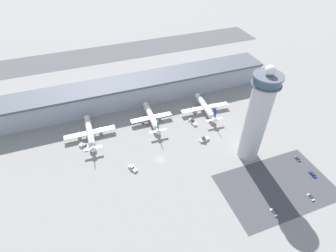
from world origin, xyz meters
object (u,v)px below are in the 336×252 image
(airplane_gate_bravo, at_px, (152,117))
(service_truck_baggage, at_px, (133,168))
(service_truck_catering, at_px, (193,122))
(car_blue_compact, at_px, (311,197))
(service_truck_water, at_px, (204,139))
(airplane_gate_charlie, at_px, (205,107))
(control_tower, at_px, (257,117))
(service_truck_fuel, at_px, (84,146))
(airplane_gate_alpha, at_px, (90,133))
(car_yellow_taxi, at_px, (313,174))
(car_red_hatchback, at_px, (274,212))
(car_maroon_suv, at_px, (297,159))

(airplane_gate_bravo, xyz_separation_m, service_truck_baggage, (-24.57, -39.37, -3.44))
(service_truck_catering, xyz_separation_m, car_blue_compact, (34.58, -81.65, -0.44))
(service_truck_baggage, relative_size, service_truck_water, 0.96)
(airplane_gate_charlie, xyz_separation_m, service_truck_catering, (-14.62, -9.06, -3.41))
(control_tower, height_order, service_truck_baggage, control_tower)
(airplane_gate_bravo, distance_m, service_truck_fuel, 51.34)
(control_tower, relative_size, car_blue_compact, 14.46)
(airplane_gate_charlie, bearing_deg, service_truck_catering, -148.22)
(airplane_gate_alpha, bearing_deg, service_truck_water, -22.73)
(car_yellow_taxi, bearing_deg, service_truck_fuel, 150.57)
(service_truck_water, bearing_deg, car_red_hatchback, -81.05)
(car_red_hatchback, bearing_deg, service_truck_baggage, 138.68)
(airplane_gate_bravo, relative_size, service_truck_fuel, 4.81)
(airplane_gate_alpha, xyz_separation_m, service_truck_fuel, (-5.47, -8.67, -3.18))
(service_truck_water, relative_size, car_blue_compact, 1.66)
(control_tower, distance_m, car_blue_compact, 52.58)
(airplane_gate_alpha, relative_size, service_truck_baggage, 5.00)
(airplane_gate_charlie, relative_size, service_truck_baggage, 5.56)
(service_truck_catering, height_order, service_truck_fuel, service_truck_fuel)
(airplane_gate_bravo, xyz_separation_m, airplane_gate_charlie, (42.74, -2.61, 0.09))
(car_blue_compact, bearing_deg, car_yellow_taxi, 43.71)
(airplane_gate_alpha, bearing_deg, car_red_hatchback, -48.39)
(airplane_gate_alpha, bearing_deg, airplane_gate_charlie, -0.88)
(service_truck_catering, height_order, service_truck_water, service_truck_water)
(airplane_gate_charlie, xyz_separation_m, car_yellow_taxi, (32.89, -78.35, -3.86))
(service_truck_catering, relative_size, car_red_hatchback, 1.88)
(airplane_gate_alpha, height_order, service_truck_baggage, airplane_gate_alpha)
(airplane_gate_charlie, height_order, service_truck_catering, airplane_gate_charlie)
(service_truck_water, bearing_deg, car_yellow_taxi, -45.85)
(service_truck_catering, bearing_deg, car_maroon_suv, -49.52)
(service_truck_water, distance_m, car_maroon_suv, 59.98)
(car_blue_compact, bearing_deg, control_tower, 109.59)
(service_truck_catering, xyz_separation_m, car_maroon_suv, (47.70, -55.90, -0.44))
(control_tower, bearing_deg, service_truck_baggage, 169.72)
(service_truck_fuel, bearing_deg, car_yellow_taxi, -29.43)
(airplane_gate_bravo, xyz_separation_m, car_yellow_taxi, (75.63, -80.96, -3.76))
(service_truck_water, bearing_deg, car_blue_compact, -60.47)
(control_tower, relative_size, service_truck_baggage, 9.07)
(airplane_gate_bravo, distance_m, car_red_hatchback, 101.34)
(airplane_gate_alpha, distance_m, service_truck_baggage, 43.27)
(service_truck_baggage, height_order, car_red_hatchback, service_truck_baggage)
(airplane_gate_charlie, bearing_deg, service_truck_water, -117.25)
(control_tower, xyz_separation_m, airplane_gate_charlie, (-5.47, 49.96, -26.07))
(airplane_gate_charlie, bearing_deg, car_blue_compact, -77.59)
(service_truck_fuel, xyz_separation_m, car_maroon_suv, (126.09, -57.63, -0.55))
(service_truck_catering, bearing_deg, car_red_hatchback, -83.44)
(airplane_gate_alpha, xyz_separation_m, car_yellow_taxi, (120.42, -79.70, -3.73))
(car_blue_compact, relative_size, car_red_hatchback, 0.98)
(airplane_gate_bravo, xyz_separation_m, car_red_hatchback, (37.60, -94.03, -3.74))
(service_truck_baggage, relative_size, car_red_hatchback, 1.56)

